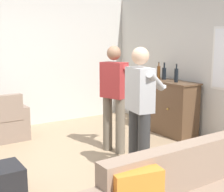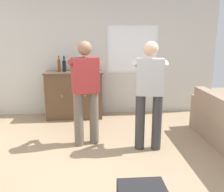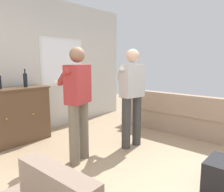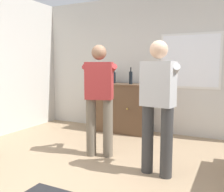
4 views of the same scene
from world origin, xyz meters
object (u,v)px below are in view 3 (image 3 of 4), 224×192
object	(u,v)px
sideboard_cabinet	(14,116)
bottle_wine_green	(25,80)
couch	(176,116)
person_standing_right	(132,93)
person_standing_left	(78,99)

from	to	relation	value
sideboard_cabinet	bottle_wine_green	size ratio (longest dim) A/B	3.67
couch	person_standing_right	distance (m)	1.45
sideboard_cabinet	bottle_wine_green	bearing A→B (deg)	-9.37
couch	person_standing_right	world-z (taller)	person_standing_right
couch	bottle_wine_green	distance (m)	3.10
sideboard_cabinet	person_standing_right	distance (m)	2.14
couch	person_standing_left	xyz separation A→B (m)	(-2.27, 0.49, 0.61)
person_standing_left	sideboard_cabinet	bearing A→B (deg)	101.47
couch	person_standing_right	size ratio (longest dim) A/B	1.43
person_standing_right	sideboard_cabinet	bearing A→B (deg)	127.00
sideboard_cabinet	bottle_wine_green	distance (m)	0.68
sideboard_cabinet	bottle_wine_green	world-z (taller)	bottle_wine_green
couch	person_standing_left	distance (m)	2.40
person_standing_right	bottle_wine_green	bearing A→B (deg)	122.26
couch	person_standing_left	bearing A→B (deg)	167.81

